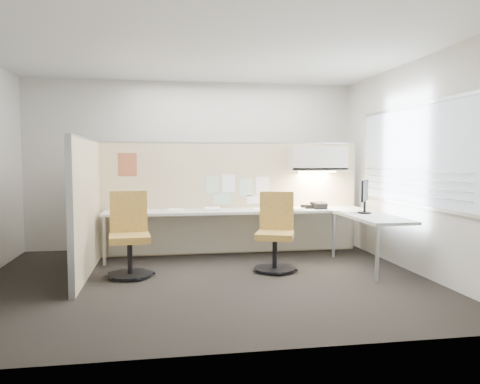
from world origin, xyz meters
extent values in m
cube|color=black|center=(0.00, 0.00, -0.01)|extent=(5.50, 4.50, 0.01)
cube|color=white|center=(0.00, 0.00, 2.80)|extent=(5.50, 4.50, 0.01)
cube|color=beige|center=(0.00, 2.25, 1.40)|extent=(5.50, 0.02, 2.80)
cube|color=beige|center=(0.00, -2.25, 1.40)|extent=(5.50, 0.02, 2.80)
cube|color=beige|center=(2.75, 0.00, 1.40)|extent=(0.02, 4.50, 2.80)
cube|color=#919DA9|center=(2.73, 0.00, 1.55)|extent=(0.01, 2.80, 1.30)
cube|color=beige|center=(0.55, 1.60, 0.88)|extent=(4.10, 0.06, 1.75)
cube|color=beige|center=(-1.50, 0.50, 0.88)|extent=(0.06, 2.20, 1.75)
cube|color=beige|center=(0.60, 1.27, 0.71)|extent=(4.00, 0.60, 0.04)
cube|color=beige|center=(2.30, 0.23, 0.71)|extent=(0.60, 1.47, 0.04)
cube|color=beige|center=(0.60, 1.54, 0.34)|extent=(3.90, 0.02, 0.64)
cylinder|color=#A5A8AA|center=(-1.35, 1.02, 0.34)|extent=(0.05, 0.05, 0.69)
cylinder|color=#A5A8AA|center=(2.05, -0.45, 0.34)|extent=(0.05, 0.05, 0.69)
cylinder|color=#A5A8AA|center=(2.05, 1.02, 0.34)|extent=(0.05, 0.05, 0.69)
cube|color=beige|center=(1.90, 1.39, 1.51)|extent=(0.90, 0.36, 0.38)
cube|color=#FFEABF|center=(1.90, 1.39, 1.30)|extent=(0.60, 0.06, 0.02)
cube|color=#8CBF8C|center=(0.25, 1.57, 1.10)|extent=(0.21, 0.00, 0.28)
cube|color=white|center=(0.50, 1.57, 1.12)|extent=(0.21, 0.00, 0.28)
cube|color=#8CBF8C|center=(0.78, 1.57, 1.05)|extent=(0.21, 0.00, 0.28)
cube|color=white|center=(1.05, 1.57, 1.08)|extent=(0.21, 0.00, 0.28)
cube|color=#8CBF8C|center=(0.40, 1.57, 0.88)|extent=(0.28, 0.00, 0.18)
cube|color=white|center=(0.90, 1.57, 0.86)|extent=(0.21, 0.00, 0.14)
cube|color=#E4531C|center=(-1.05, 1.57, 1.42)|extent=(0.28, 0.00, 0.35)
cylinder|color=black|center=(-0.95, 0.29, 0.03)|extent=(0.57, 0.57, 0.03)
cylinder|color=black|center=(-0.95, 0.29, 0.25)|extent=(0.07, 0.07, 0.44)
cube|color=#D8A450|center=(-0.95, 0.29, 0.50)|extent=(0.54, 0.54, 0.09)
cube|color=#D8A450|center=(-0.97, 0.53, 0.82)|extent=(0.48, 0.11, 0.54)
cylinder|color=black|center=(0.94, 0.28, 0.03)|extent=(0.55, 0.55, 0.03)
cylinder|color=black|center=(0.94, 0.28, 0.24)|extent=(0.06, 0.06, 0.42)
cube|color=#D8A450|center=(0.94, 0.28, 0.49)|extent=(0.62, 0.62, 0.08)
cube|color=#D8A450|center=(1.02, 0.50, 0.79)|extent=(0.46, 0.22, 0.53)
cylinder|color=black|center=(2.30, 0.48, 0.74)|extent=(0.19, 0.19, 0.02)
cylinder|color=black|center=(2.30, 0.48, 0.82)|extent=(0.04, 0.04, 0.17)
cube|color=black|center=(2.30, 0.48, 1.06)|extent=(0.27, 0.39, 0.30)
cube|color=black|center=(2.30, 0.48, 1.06)|extent=(0.23, 0.34, 0.26)
cube|color=black|center=(1.87, 1.19, 0.78)|extent=(0.23, 0.23, 0.12)
cylinder|color=black|center=(1.78, 1.21, 0.81)|extent=(0.07, 0.17, 0.04)
cube|color=black|center=(1.71, 1.40, 0.76)|extent=(0.14, 0.05, 0.05)
cube|color=black|center=(1.72, 1.24, 0.76)|extent=(0.11, 0.08, 0.06)
cube|color=silver|center=(-1.50, -0.06, 1.77)|extent=(0.14, 0.02, 0.02)
cylinder|color=silver|center=(-1.57, -0.06, 1.69)|extent=(0.02, 0.02, 0.14)
cube|color=#AD7F4C|center=(-1.57, -0.06, 1.56)|extent=(0.02, 0.45, 0.12)
cube|color=#AD7F4C|center=(-1.60, -0.03, 1.52)|extent=(0.02, 0.45, 0.12)
cube|color=gray|center=(-1.58, -0.11, 0.92)|extent=(0.01, 0.07, 1.12)
cube|color=white|center=(-0.87, 1.20, 0.75)|extent=(0.25, 0.32, 0.04)
cube|color=white|center=(-0.34, 1.27, 0.74)|extent=(0.28, 0.34, 0.02)
cube|color=white|center=(0.21, 1.24, 0.75)|extent=(0.26, 0.32, 0.04)
cube|color=white|center=(0.96, 1.25, 0.74)|extent=(0.24, 0.31, 0.01)
cube|color=white|center=(1.47, 1.17, 0.74)|extent=(0.29, 0.34, 0.02)
cube|color=white|center=(2.13, 0.67, 0.74)|extent=(0.28, 0.34, 0.02)
camera|label=1|loc=(-0.54, -5.73, 1.50)|focal=35.00mm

